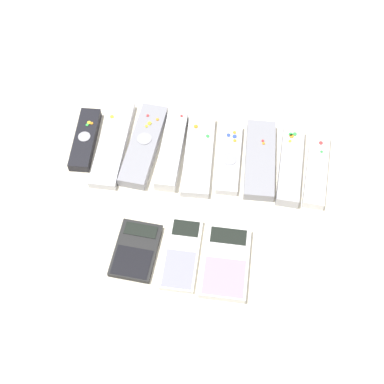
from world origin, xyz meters
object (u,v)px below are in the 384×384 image
at_px(remote_4, 200,155).
at_px(calculator_1, 180,253).
at_px(remote_2, 144,145).
at_px(remote_6, 260,159).
at_px(remote_8, 317,169).
at_px(calculator_2, 226,262).
at_px(remote_1, 113,143).
at_px(remote_5, 230,158).
at_px(calculator_0, 136,250).
at_px(remote_3, 172,149).
at_px(remote_7, 291,165).
at_px(remote_0, 85,139).

distance_m(remote_4, calculator_1, 0.23).
xyz_separation_m(remote_2, remote_6, (0.24, -0.00, -0.00)).
bearing_deg(remote_8, calculator_2, -121.62).
bearing_deg(remote_1, remote_5, -1.38).
xyz_separation_m(remote_2, calculator_2, (0.20, -0.24, -0.00)).
bearing_deg(calculator_0, calculator_1, 6.71).
bearing_deg(calculator_0, remote_5, 60.05).
relative_size(remote_2, remote_8, 1.15).
xyz_separation_m(remote_5, calculator_1, (-0.07, -0.23, -0.00)).
height_order(remote_3, calculator_0, remote_3).
height_order(remote_2, calculator_1, remote_2).
height_order(remote_4, remote_7, remote_7).
bearing_deg(remote_8, remote_4, -177.03).
height_order(remote_6, remote_7, remote_7).
distance_m(remote_2, remote_7, 0.31).
relative_size(remote_3, calculator_0, 1.62).
relative_size(remote_1, calculator_2, 1.51).
bearing_deg(remote_4, remote_2, 173.86).
bearing_deg(remote_1, calculator_2, -42.56).
relative_size(remote_1, remote_8, 1.22).
height_order(remote_3, remote_5, remote_3).
bearing_deg(remote_7, remote_1, -179.22).
height_order(remote_3, calculator_1, remote_3).
distance_m(remote_5, calculator_0, 0.28).
distance_m(remote_1, remote_8, 0.43).
bearing_deg(calculator_2, remote_2, 129.14).
xyz_separation_m(remote_0, calculator_0, (0.16, -0.24, -0.00)).
relative_size(remote_1, remote_3, 1.13).
height_order(remote_8, calculator_0, remote_8).
relative_size(remote_2, remote_6, 1.09).
height_order(remote_1, remote_8, remote_8).
distance_m(remote_0, remote_5, 0.31).
bearing_deg(remote_8, remote_5, -177.85).
relative_size(remote_0, remote_7, 0.83).
xyz_separation_m(remote_0, remote_6, (0.37, 0.00, 0.00)).
bearing_deg(remote_3, remote_0, 179.48).
relative_size(remote_0, calculator_2, 1.06).
distance_m(remote_6, remote_7, 0.06).
relative_size(remote_0, remote_2, 0.75).
xyz_separation_m(remote_3, calculator_0, (-0.03, -0.24, -0.01)).
bearing_deg(remote_4, remote_1, 175.77).
distance_m(remote_2, calculator_2, 0.31).
bearing_deg(remote_4, remote_3, 172.89).
relative_size(remote_7, remote_8, 1.04).
relative_size(remote_8, calculator_0, 1.50).
xyz_separation_m(remote_3, remote_4, (0.06, -0.00, -0.00)).
bearing_deg(calculator_1, remote_2, 115.54).
xyz_separation_m(remote_3, remote_5, (0.12, -0.00, -0.01)).
bearing_deg(remote_0, remote_4, -4.66).
bearing_deg(calculator_2, remote_1, 137.64).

